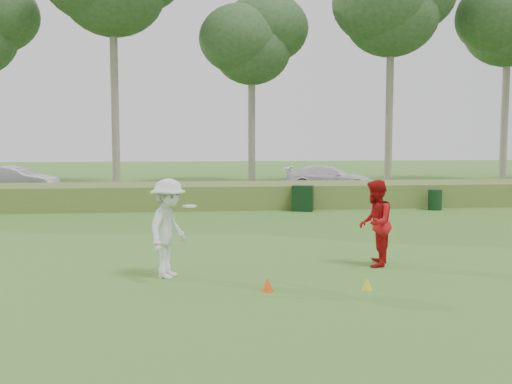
{
  "coord_description": "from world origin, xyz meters",
  "views": [
    {
      "loc": [
        -1.6,
        -10.49,
        2.64
      ],
      "look_at": [
        0.0,
        4.0,
        1.3
      ],
      "focal_mm": 40.0,
      "sensor_mm": 36.0,
      "label": 1
    }
  ],
  "objects": [
    {
      "name": "trash_bin",
      "position": [
        7.46,
        10.0,
        0.38
      ],
      "size": [
        0.53,
        0.53,
        0.77
      ],
      "primitive_type": "cylinder",
      "rotation": [
        0.0,
        0.0,
        0.03
      ],
      "color": "black",
      "rests_on": "ground"
    },
    {
      "name": "car_right",
      "position": [
        5.22,
        17.64,
        0.7
      ],
      "size": [
        4.77,
        2.99,
        1.29
      ],
      "primitive_type": "imported",
      "rotation": [
        0.0,
        0.0,
        1.28
      ],
      "color": "white",
      "rests_on": "park_road"
    },
    {
      "name": "tree_5",
      "position": [
        10.0,
        22.5,
        10.47
      ],
      "size": [
        7.28,
        7.28,
        14.0
      ],
      "color": "gray",
      "rests_on": "ground"
    },
    {
      "name": "cone_orange",
      "position": [
        -0.33,
        -0.83,
        0.12
      ],
      "size": [
        0.22,
        0.22,
        0.24
      ],
      "primitive_type": "cone",
      "color": "#E6480C",
      "rests_on": "ground"
    },
    {
      "name": "reed_strip",
      "position": [
        0.0,
        12.0,
        0.45
      ],
      "size": [
        80.0,
        3.0,
        0.9
      ],
      "primitive_type": "cube",
      "color": "#546D2B",
      "rests_on": "ground"
    },
    {
      "name": "tree_4",
      "position": [
        2.0,
        24.5,
        8.59
      ],
      "size": [
        6.24,
        6.24,
        11.5
      ],
      "color": "gray",
      "rests_on": "ground"
    },
    {
      "name": "park_road",
      "position": [
        0.0,
        17.0,
        0.03
      ],
      "size": [
        80.0,
        6.0,
        0.06
      ],
      "primitive_type": "cube",
      "color": "#2D2D2D",
      "rests_on": "ground"
    },
    {
      "name": "tree_6",
      "position": [
        18.0,
        23.8,
        10.1
      ],
      "size": [
        7.02,
        7.02,
        13.5
      ],
      "color": "gray",
      "rests_on": "ground"
    },
    {
      "name": "ground",
      "position": [
        0.0,
        0.0,
        0.0
      ],
      "size": [
        120.0,
        120.0,
        0.0
      ],
      "primitive_type": "plane",
      "color": "#387025",
      "rests_on": "ground"
    },
    {
      "name": "car_mid",
      "position": [
        -10.0,
        17.49,
        0.73
      ],
      "size": [
        4.24,
        2.14,
        1.33
      ],
      "primitive_type": "imported",
      "rotation": [
        0.0,
        0.0,
        1.38
      ],
      "color": "#B6B6BA",
      "rests_on": "park_road"
    },
    {
      "name": "player_white",
      "position": [
        -2.08,
        0.4,
        0.95
      ],
      "size": [
        1.12,
        1.4,
        1.9
      ],
      "rotation": [
        0.0,
        0.0,
        1.18
      ],
      "color": "silver",
      "rests_on": "ground"
    },
    {
      "name": "cone_yellow",
      "position": [
        1.43,
        -0.92,
        0.1
      ],
      "size": [
        0.19,
        0.19,
        0.21
      ],
      "primitive_type": "cone",
      "color": "gold",
      "rests_on": "ground"
    },
    {
      "name": "utility_cabinet",
      "position": [
        2.42,
        10.17,
        0.48
      ],
      "size": [
        0.87,
        0.69,
        0.95
      ],
      "primitive_type": "cube",
      "rotation": [
        0.0,
        0.0,
        -0.32
      ],
      "color": "black",
      "rests_on": "ground"
    },
    {
      "name": "player_red",
      "position": [
        2.17,
        0.95,
        0.91
      ],
      "size": [
        0.97,
        1.08,
        1.81
      ],
      "primitive_type": "imported",
      "rotation": [
        0.0,
        0.0,
        -1.96
      ],
      "color": "#B00F12",
      "rests_on": "ground"
    }
  ]
}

